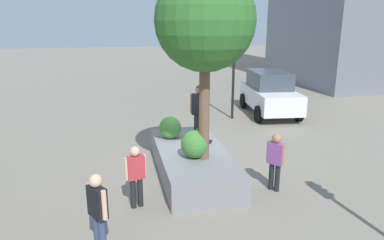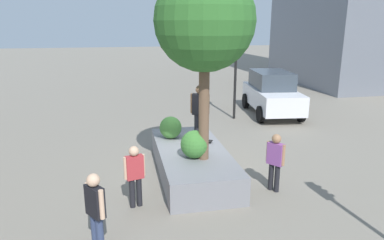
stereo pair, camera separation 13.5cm
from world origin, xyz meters
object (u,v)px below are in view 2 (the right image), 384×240
Objects in this scene: planter_ledge at (192,161)px; bystander_watching at (95,208)px; passerby_with_bag at (275,159)px; skateboarder at (200,109)px; pedestrian_crossing at (135,172)px; traffic_light_median at (236,53)px; police_car at (272,93)px; plaza_tree at (205,22)px; skateboard at (200,140)px.

planter_ledge is 4.28m from bystander_watching.
passerby_with_bag is at bearing 111.57° from bystander_watching.
passerby_with_bag is at bearing 50.64° from planter_ledge.
bystander_watching is at bearing -37.47° from planter_ledge.
bystander_watching is 1.04× the size of passerby_with_bag.
bystander_watching is (3.96, -2.95, -0.88)m from skateboarder.
traffic_light_median is at bearing 146.41° from pedestrian_crossing.
police_car is 3.00× the size of pedestrian_crossing.
plaza_tree is at bearing -8.41° from skateboarder.
plaza_tree is 6.18× the size of skateboard.
pedestrian_crossing is (2.30, -2.13, 0.09)m from skateboard.
traffic_light_median reaches higher than skateboard.
passerby_with_bag is (1.58, 1.93, 0.54)m from planter_ledge.
plaza_tree is 9.37m from police_car.
police_car is 12.47m from bystander_watching.
pedestrian_crossing is (7.50, -4.98, -2.17)m from traffic_light_median.
skateboard is at bearing -144.27° from passerby_with_bag.
skateboard is 0.48× the size of bystander_watching.
skateboarder is (-0.59, 0.37, 1.46)m from planter_ledge.
plaza_tree reaches higher than planter_ledge.
planter_ledge is 1.02× the size of traffic_light_median.
pedestrian_crossing reaches higher than skateboard.
bystander_watching is (9.66, -7.88, -0.11)m from police_car.
skateboard is at bearing 137.21° from pedestrian_crossing.
planter_ledge is 1.62m from skateboarder.
planter_ledge is 2.51m from pedestrian_crossing.
passerby_with_bag is at bearing 35.73° from skateboard.
planter_ledge is at bearing -129.36° from passerby_with_bag.
passerby_with_bag reaches higher than skateboard.
plaza_tree is 5.11m from bystander_watching.
passerby_with_bag is at bearing 91.98° from pedestrian_crossing.
planter_ledge is 0.93× the size of plaza_tree.
plaza_tree reaches higher than police_car.
passerby_with_bag is (2.17, 1.56, 0.10)m from skateboard.
police_car is at bearing 156.85° from passerby_with_bag.
skateboarder reaches higher than skateboard.
pedestrian_crossing is (-1.66, 0.82, -0.05)m from bystander_watching.
skateboarder is 1.05× the size of bystander_watching.
plaza_tree reaches higher than traffic_light_median.
plaza_tree is at bearing 11.67° from planter_ledge.
pedestrian_crossing is (0.13, -3.69, -0.01)m from passerby_with_bag.
skateboarder is 0.37× the size of police_car.
skateboarder is at bearing -28.74° from traffic_light_median.
police_car is 2.93m from traffic_light_median.
police_car reaches higher than planter_ledge.
skateboard is 0.18× the size of traffic_light_median.
traffic_light_median is 2.86× the size of pedestrian_crossing.
skateboarder is at bearing 171.59° from plaza_tree.
skateboard is 6.35m from traffic_light_median.
traffic_light_median is 2.70× the size of bystander_watching.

